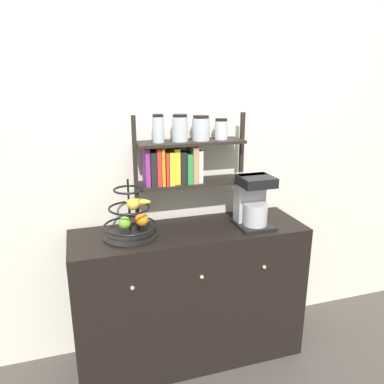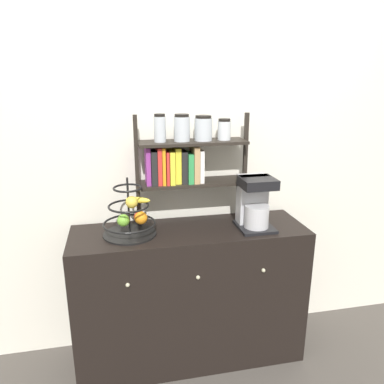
% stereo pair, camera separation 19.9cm
% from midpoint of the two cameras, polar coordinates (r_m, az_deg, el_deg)
% --- Properties ---
extents(ground_plane, '(12.00, 12.00, 0.00)m').
position_cam_midpoint_polar(ground_plane, '(2.61, 3.25, -26.46)').
color(ground_plane, '#47423D').
extents(wall_back, '(7.00, 0.05, 2.60)m').
position_cam_midpoint_polar(wall_back, '(2.43, 0.72, 5.22)').
color(wall_back, silver).
rests_on(wall_back, ground_plane).
extents(sideboard, '(1.44, 0.47, 0.91)m').
position_cam_midpoint_polar(sideboard, '(2.51, 2.04, -15.41)').
color(sideboard, black).
rests_on(sideboard, ground_plane).
extents(coffee_maker, '(0.21, 0.24, 0.32)m').
position_cam_midpoint_polar(coffee_maker, '(2.33, 11.94, -1.62)').
color(coffee_maker, black).
rests_on(coffee_maker, sideboard).
extents(fruit_stand, '(0.31, 0.31, 0.35)m').
position_cam_midpoint_polar(fruit_stand, '(2.20, -6.71, -3.84)').
color(fruit_stand, black).
rests_on(fruit_stand, sideboard).
extents(shelf_hutch, '(0.71, 0.20, 0.69)m').
position_cam_midpoint_polar(shelf_hutch, '(2.29, 1.25, 5.43)').
color(shelf_hutch, black).
rests_on(shelf_hutch, sideboard).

